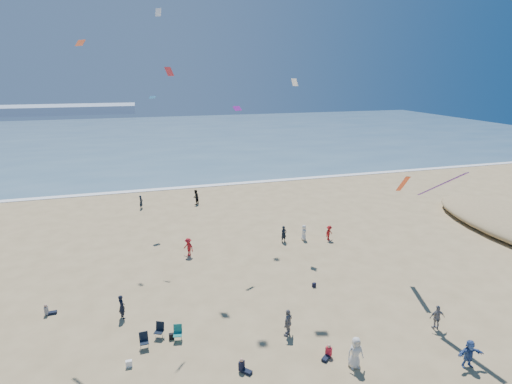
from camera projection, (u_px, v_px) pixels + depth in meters
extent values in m
cube|color=#476B84|center=(155.00, 137.00, 103.20)|extent=(220.00, 100.00, 0.06)
cube|color=white|center=(171.00, 188.00, 57.18)|extent=(220.00, 1.20, 0.08)
imported|color=black|center=(196.00, 197.00, 50.22)|extent=(1.12, 1.16, 1.88)
imported|color=black|center=(141.00, 202.00, 48.64)|extent=(0.60, 0.71, 1.66)
imported|color=black|center=(122.00, 307.00, 26.83)|extent=(0.65, 0.74, 1.71)
imported|color=black|center=(284.00, 234.00, 38.97)|extent=(0.69, 0.56, 1.66)
imported|color=maroon|center=(188.00, 247.00, 36.05)|extent=(1.17, 1.25, 1.69)
imported|color=silver|center=(355.00, 353.00, 22.29)|extent=(0.98, 0.69, 1.89)
imported|color=#A21718|center=(329.00, 233.00, 39.48)|extent=(1.12, 0.97, 1.50)
imported|color=#365596|center=(469.00, 354.00, 22.36)|extent=(1.61, 0.68, 1.69)
imported|color=white|center=(304.00, 232.00, 39.50)|extent=(0.64, 0.84, 1.56)
imported|color=gray|center=(437.00, 317.00, 25.66)|extent=(1.05, 0.59, 1.69)
imported|color=gray|center=(288.00, 323.00, 25.02)|extent=(1.06, 1.10, 1.84)
cube|color=white|center=(129.00, 364.00, 22.51)|extent=(0.35, 0.20, 0.40)
cube|color=black|center=(171.00, 336.00, 24.86)|extent=(0.30, 0.22, 0.38)
cube|color=black|center=(314.00, 285.00, 30.92)|extent=(0.28, 0.18, 0.34)
cube|color=purple|center=(237.00, 108.00, 33.55)|extent=(0.85, 0.70, 0.36)
cube|color=white|center=(295.00, 82.00, 37.07)|extent=(0.59, 0.67, 0.67)
cube|color=white|center=(158.00, 12.00, 36.33)|extent=(0.60, 0.49, 0.71)
cube|color=#297CE7|center=(152.00, 97.00, 41.46)|extent=(0.76, 0.59, 0.28)
cube|color=#E75525|center=(80.00, 43.00, 25.30)|extent=(0.74, 0.85, 0.38)
cube|color=red|center=(169.00, 71.00, 26.00)|extent=(0.65, 0.76, 0.57)
cube|color=#68279D|center=(442.00, 184.00, 25.16)|extent=(0.35, 3.14, 2.21)
cube|color=red|center=(403.00, 184.00, 30.95)|extent=(0.35, 2.64, 1.87)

